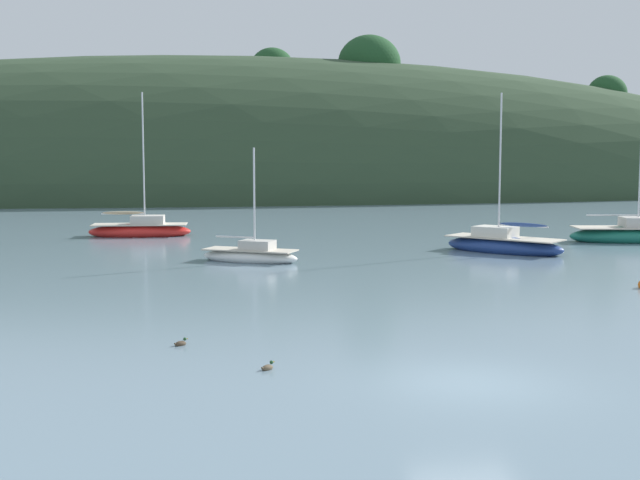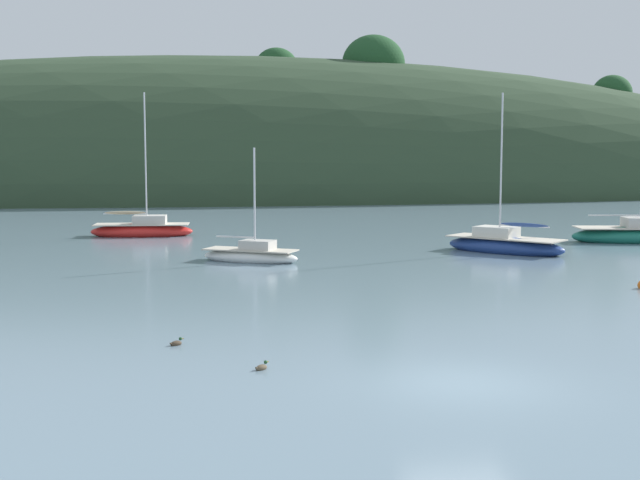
# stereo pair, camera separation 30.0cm
# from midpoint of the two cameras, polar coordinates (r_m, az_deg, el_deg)

# --- Properties ---
(ground_plane) EXTENTS (400.00, 400.00, 0.00)m
(ground_plane) POSITION_cam_midpoint_polar(r_m,az_deg,el_deg) (20.15, 9.79, -9.27)
(ground_plane) COLOR slate
(far_shoreline_hill) EXTENTS (150.00, 36.00, 33.73)m
(far_shoreline_hill) POSITION_cam_midpoint_polar(r_m,az_deg,el_deg) (98.45, -5.54, 2.92)
(far_shoreline_hill) COLOR #2D422B
(far_shoreline_hill) RESTS_ON ground
(sailboat_grey_yawl) EXTENTS (6.33, 2.57, 8.93)m
(sailboat_grey_yawl) POSITION_cam_midpoint_polar(r_m,az_deg,el_deg) (54.08, -11.44, 0.67)
(sailboat_grey_yawl) COLOR red
(sailboat_grey_yawl) RESTS_ON ground
(sailboat_navy_dinghy) EXTENTS (5.93, 6.25, 8.37)m
(sailboat_navy_dinghy) POSITION_cam_midpoint_polar(r_m,az_deg,el_deg) (45.57, 12.22, -0.30)
(sailboat_navy_dinghy) COLOR navy
(sailboat_navy_dinghy) RESTS_ON ground
(sailboat_red_portside) EXTENTS (7.39, 3.69, 8.95)m
(sailboat_red_portside) POSITION_cam_midpoint_polar(r_m,az_deg,el_deg) (52.73, 20.15, 0.33)
(sailboat_red_portside) COLOR #196B56
(sailboat_red_portside) RESTS_ON ground
(sailboat_yellow_far) EXTENTS (4.97, 3.76, 5.53)m
(sailboat_yellow_far) POSITION_cam_midpoint_polar(r_m,az_deg,el_deg) (41.02, -4.34, -0.99)
(sailboat_yellow_far) COLOR white
(sailboat_yellow_far) RESTS_ON ground
(duck_straggler) EXTENTS (0.38, 0.36, 0.24)m
(duck_straggler) POSITION_cam_midpoint_polar(r_m,az_deg,el_deg) (21.07, -3.45, -8.37)
(duck_straggler) COLOR brown
(duck_straggler) RESTS_ON ground
(duck_lone_right) EXTENTS (0.39, 0.34, 0.24)m
(duck_lone_right) POSITION_cam_midpoint_polar(r_m,az_deg,el_deg) (23.86, -9.08, -6.72)
(duck_lone_right) COLOR #473828
(duck_lone_right) RESTS_ON ground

